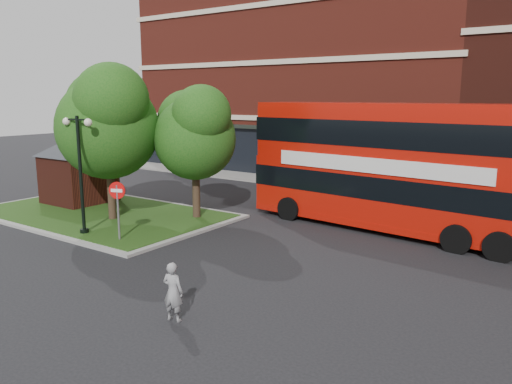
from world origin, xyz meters
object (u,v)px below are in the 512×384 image
Objects in this scene: car_white at (428,186)px; car_silver at (363,184)px; woman at (173,292)px; bus at (389,158)px.

car_silver is at bearing 120.00° from car_white.
car_white is (0.85, 19.50, -0.03)m from woman.
car_silver is at bearing -92.58° from woman.
woman reaches higher than car_silver.
car_white is (3.27, 1.50, 0.00)m from car_silver.
bus is 7.43m from car_silver.
car_silver is 3.59m from car_white.
car_white is at bearing -102.72° from woman.
bus is at bearing -145.99° from car_silver.
woman is 18.16m from car_silver.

